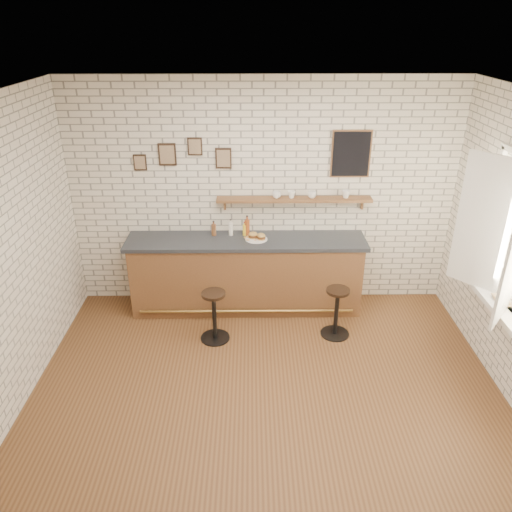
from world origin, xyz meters
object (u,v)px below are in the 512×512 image
object	(u,v)px
bitters_bottle_white	(231,229)
book_upper	(495,299)
condiment_bottle_yellow	(245,230)
shelf_cup_a	(277,195)
shelf_cup_d	(346,194)
shelf_cup_c	(312,195)
bar_counter	(246,274)
bar_stool_left	(214,314)
bar_stool_right	(336,311)
sandwich_plate	(256,239)
shelf_cup_b	(292,195)
bitters_bottle_amber	(247,227)
book_lower	(495,300)
bitters_bottle_brown	(214,230)
ciabatta_sandwich	(257,236)

from	to	relation	value
bitters_bottle_white	book_upper	size ratio (longest dim) A/B	1.05
condiment_bottle_yellow	shelf_cup_a	xyz separation A→B (m)	(0.41, 0.06, 0.46)
shelf_cup_d	shelf_cup_c	bearing A→B (deg)	176.39
bar_counter	bar_stool_left	size ratio (longest dim) A/B	4.76
bitters_bottle_white	shelf_cup_c	bearing A→B (deg)	3.52
condiment_bottle_yellow	shelf_cup_a	size ratio (longest dim) A/B	1.66
bitters_bottle_white	bar_stool_right	bearing A→B (deg)	-31.82
shelf_cup_a	shelf_cup_d	bearing A→B (deg)	-9.48
sandwich_plate	shelf_cup_a	bearing A→B (deg)	38.14
book_upper	shelf_cup_a	bearing A→B (deg)	144.40
bar_counter	shelf_cup_b	distance (m)	1.21
bar_stool_left	shelf_cup_d	size ratio (longest dim) A/B	6.22
shelf_cup_d	condiment_bottle_yellow	bearing A→B (deg)	179.23
shelf_cup_b	shelf_cup_c	bearing A→B (deg)	-65.43
bitters_bottle_amber	shelf_cup_d	world-z (taller)	shelf_cup_d
bitters_bottle_amber	shelf_cup_a	bearing A→B (deg)	9.63
bar_counter	bar_stool_right	distance (m)	1.31
shelf_cup_c	book_lower	size ratio (longest dim) A/B	0.47
bitters_bottle_brown	book_lower	xyz separation A→B (m)	(3.03, -1.58, -0.15)
sandwich_plate	book_upper	size ratio (longest dim) A/B	1.31
shelf_cup_b	bitters_bottle_brown	bearing A→B (deg)	118.24
sandwich_plate	shelf_cup_c	xyz separation A→B (m)	(0.72, 0.21, 0.53)
sandwich_plate	shelf_cup_a	distance (m)	0.63
ciabatta_sandwich	condiment_bottle_yellow	distance (m)	0.21
bar_counter	book_lower	size ratio (longest dim) A/B	13.03
bitters_bottle_amber	shelf_cup_b	size ratio (longest dim) A/B	2.77
bar_stool_right	shelf_cup_d	distance (m)	1.50
condiment_bottle_yellow	book_upper	world-z (taller)	condiment_bottle_yellow
shelf_cup_d	book_lower	bearing A→B (deg)	-54.87
bitters_bottle_white	bar_stool_right	world-z (taller)	bitters_bottle_white
bitters_bottle_amber	bar_stool_left	world-z (taller)	bitters_bottle_amber
bitters_bottle_amber	book_lower	xyz separation A→B (m)	(2.59, -1.58, -0.18)
condiment_bottle_yellow	shelf_cup_d	distance (m)	1.38
shelf_cup_c	book_upper	xyz separation A→B (m)	(1.75, -1.64, -0.58)
bitters_bottle_brown	book_upper	distance (m)	3.41
bitters_bottle_amber	shelf_cup_d	size ratio (longest dim) A/B	2.60
shelf_cup_b	bar_stool_right	bearing A→B (deg)	-124.53
ciabatta_sandwich	shelf_cup_b	distance (m)	0.69
shelf_cup_a	ciabatta_sandwich	bearing A→B (deg)	-150.21
bitters_bottle_brown	bar_stool_left	size ratio (longest dim) A/B	0.31
shelf_cup_d	book_upper	distance (m)	2.18
bar_counter	book_upper	distance (m)	3.01
ciabatta_sandwich	bar_stool_right	world-z (taller)	ciabatta_sandwich
bar_stool_right	book_lower	bearing A→B (deg)	-27.15
shelf_cup_a	shelf_cup_c	world-z (taller)	same
book_upper	bar_stool_right	bearing A→B (deg)	153.96
sandwich_plate	bitters_bottle_brown	xyz separation A→B (m)	(-0.55, 0.14, 0.08)
bitters_bottle_brown	condiment_bottle_yellow	world-z (taller)	bitters_bottle_brown
shelf_cup_a	book_lower	size ratio (longest dim) A/B	0.47
condiment_bottle_yellow	shelf_cup_b	world-z (taller)	shelf_cup_b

